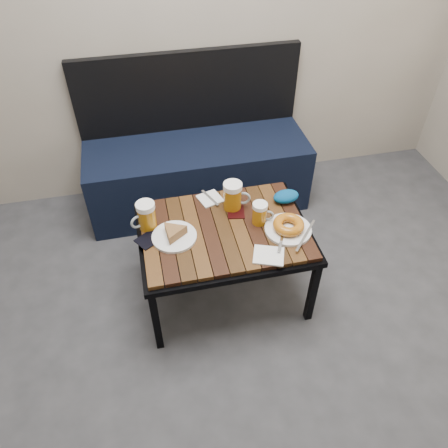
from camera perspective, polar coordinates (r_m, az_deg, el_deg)
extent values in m
cube|color=black|center=(2.89, -3.42, 6.48)|extent=(1.40, 0.50, 0.45)
cube|color=black|center=(2.84, -4.67, 16.93)|extent=(1.40, 0.05, 0.50)
cube|color=black|center=(2.12, -8.86, -12.41)|extent=(0.04, 0.03, 0.42)
cube|color=black|center=(2.24, 11.48, -8.73)|extent=(0.03, 0.03, 0.42)
cube|color=black|center=(2.49, -10.22, -1.92)|extent=(0.04, 0.04, 0.42)
cube|color=black|center=(2.59, 7.08, 0.71)|extent=(0.03, 0.04, 0.42)
cube|color=black|center=(2.16, 0.00, -1.26)|extent=(0.84, 0.62, 0.03)
cube|color=#33180B|center=(2.14, 0.00, -0.76)|extent=(0.80, 0.58, 0.02)
cylinder|color=#AC6A0D|center=(2.13, -10.02, 0.82)|extent=(0.11, 0.11, 0.12)
cylinder|color=white|center=(2.09, -10.26, 2.31)|extent=(0.09, 0.09, 0.03)
torus|color=#8C999E|center=(2.12, -11.23, 0.27)|extent=(0.07, 0.04, 0.07)
cylinder|color=#AC6A0D|center=(2.21, 1.11, 3.39)|extent=(0.11, 0.11, 0.12)
cylinder|color=white|center=(2.16, 1.14, 4.95)|extent=(0.10, 0.10, 0.03)
torus|color=#8C999E|center=(2.21, 2.50, 3.38)|extent=(0.08, 0.03, 0.08)
cylinder|color=#AC6A0D|center=(2.14, 4.65, 1.19)|extent=(0.09, 0.09, 0.10)
cylinder|color=white|center=(2.10, 4.74, 2.39)|extent=(0.07, 0.07, 0.02)
torus|color=#8C999E|center=(2.14, 5.75, 1.13)|extent=(0.06, 0.03, 0.06)
cylinder|color=white|center=(2.09, -6.51, -1.65)|extent=(0.22, 0.22, 0.01)
cylinder|color=white|center=(2.14, 8.36, -0.71)|extent=(0.23, 0.23, 0.02)
torus|color=#98530D|center=(2.12, 8.44, -0.10)|extent=(0.15, 0.15, 0.05)
cube|color=#A5A8AD|center=(2.11, 10.61, -1.45)|extent=(0.17, 0.19, 0.00)
cube|color=#A5A8AD|center=(2.07, 7.54, -1.96)|extent=(0.09, 0.16, 0.00)
cube|color=white|center=(2.30, -1.84, 3.33)|extent=(0.14, 0.14, 0.01)
cube|color=#A5A8AD|center=(2.29, -1.84, 3.44)|extent=(0.07, 0.14, 0.00)
cube|color=white|center=(2.01, 5.85, -4.12)|extent=(0.17, 0.16, 0.01)
cube|color=black|center=(2.11, -9.62, -1.91)|extent=(0.16, 0.15, 0.01)
cube|color=black|center=(2.22, 1.54, 1.72)|extent=(0.10, 0.13, 0.01)
ellipsoid|color=navy|center=(2.29, 8.10, 3.59)|extent=(0.15, 0.10, 0.06)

